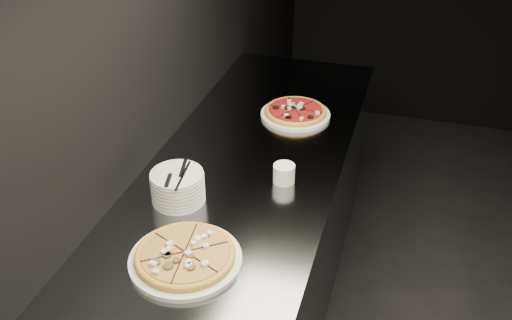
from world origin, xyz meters
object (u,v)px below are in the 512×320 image
(pizza_tomato, at_px, (295,112))
(ramekin, at_px, (284,173))
(pizza_mushroom, at_px, (185,256))
(plate_stack, at_px, (178,187))
(counter, at_px, (239,269))
(cutlery, at_px, (177,175))

(pizza_tomato, height_order, ramekin, ramekin)
(ramekin, bearing_deg, pizza_tomato, 98.59)
(pizza_mushroom, height_order, plate_stack, plate_stack)
(pizza_mushroom, distance_m, plate_stack, 0.33)
(counter, distance_m, pizza_mushroom, 0.68)
(counter, relative_size, pizza_tomato, 7.76)
(plate_stack, bearing_deg, ramekin, 33.36)
(counter, distance_m, plate_stack, 0.57)
(pizza_tomato, bearing_deg, counter, -99.57)
(pizza_mushroom, bearing_deg, cutlery, 116.79)
(plate_stack, bearing_deg, pizza_mushroom, -63.17)
(pizza_mushroom, relative_size, pizza_tomato, 1.31)
(pizza_mushroom, relative_size, cutlery, 2.04)
(counter, distance_m, pizza_tomato, 0.74)
(counter, bearing_deg, pizza_mushroom, -91.20)
(plate_stack, xyz_separation_m, cutlery, (0.01, -0.01, 0.06))
(counter, height_order, plate_stack, plate_stack)
(cutlery, bearing_deg, plate_stack, 104.43)
(pizza_mushroom, xyz_separation_m, cutlery, (-0.14, 0.28, 0.09))
(pizza_tomato, relative_size, ramekin, 3.85)
(plate_stack, bearing_deg, pizza_tomato, 71.18)
(pizza_mushroom, distance_m, ramekin, 0.55)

